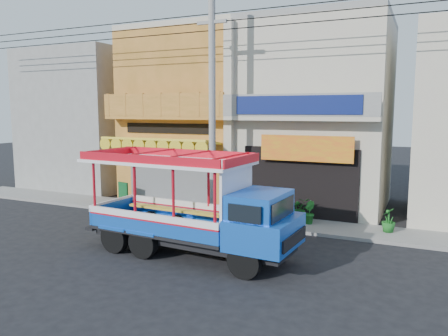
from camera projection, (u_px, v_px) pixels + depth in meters
name	position (u px, v px, depth m)	size (l,w,h in m)	color
ground	(195.00, 249.00, 13.80)	(90.00, 90.00, 0.00)	black
sidewalk	(243.00, 219.00, 17.39)	(30.00, 2.00, 0.12)	slate
shophouse_left	(200.00, 115.00, 22.09)	(6.00, 7.50, 8.24)	#A46F24
shophouse_right	(318.00, 116.00, 19.60)	(6.00, 6.75, 8.24)	beige
party_pilaster	(229.00, 119.00, 18.06)	(0.35, 0.30, 8.00)	beige
filler_building_left	(93.00, 120.00, 25.07)	(6.00, 6.00, 7.60)	gray
utility_pole	(216.00, 92.00, 16.47)	(28.00, 0.26, 9.00)	gray
songthaew_truck	(204.00, 209.00, 12.78)	(6.77, 2.58, 3.10)	black
green_sign	(123.00, 194.00, 20.04)	(0.62, 0.41, 0.96)	black
potted_plant_a	(299.00, 209.00, 16.93)	(0.80, 0.69, 0.89)	#1C631F
potted_plant_b	(309.00, 212.00, 16.39)	(0.47, 0.38, 0.85)	#1C631F
potted_plant_c	(389.00, 220.00, 15.25)	(0.48, 0.48, 0.86)	#1C631F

